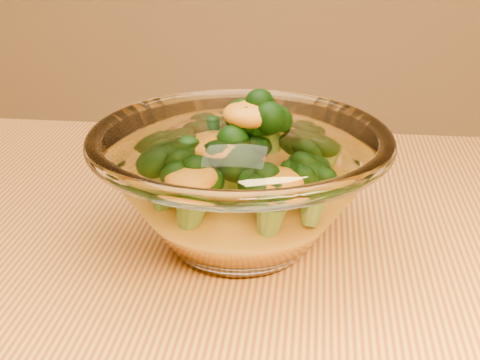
% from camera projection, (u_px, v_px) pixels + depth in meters
% --- Properties ---
extents(glass_bowl, '(0.22, 0.22, 0.10)m').
position_uv_depth(glass_bowl, '(240.00, 186.00, 0.49)').
color(glass_bowl, white).
rests_on(glass_bowl, table).
extents(cheese_sauce, '(0.13, 0.13, 0.04)m').
position_uv_depth(cheese_sauce, '(240.00, 211.00, 0.50)').
color(cheese_sauce, orange).
rests_on(cheese_sauce, glass_bowl).
extents(broccoli_heap, '(0.13, 0.13, 0.09)m').
position_uv_depth(broccoli_heap, '(235.00, 162.00, 0.49)').
color(broccoli_heap, black).
rests_on(broccoli_heap, cheese_sauce).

